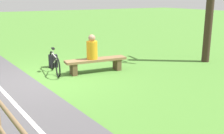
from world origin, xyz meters
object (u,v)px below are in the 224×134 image
bench (96,62)px  person_seated (92,49)px  bicycle (55,63)px  backpack (53,61)px

bench → person_seated: bearing=0.0°
bicycle → backpack: (-0.21, -0.80, -0.12)m
bicycle → bench: bearing=73.3°
bench → backpack: bearing=-47.0°
person_seated → backpack: bearing=-50.4°
bench → person_seated: size_ratio=2.60×
person_seated → backpack: (0.89, -1.36, -0.60)m
person_seated → bicycle: (1.11, -0.56, -0.47)m
bench → person_seated: (0.13, -0.01, 0.49)m
bench → bicycle: 1.36m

